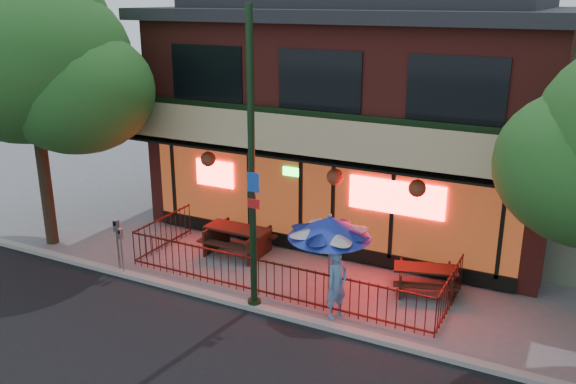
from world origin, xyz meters
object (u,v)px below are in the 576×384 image
Objects in this scene: picnic_table_left at (238,236)px; parking_meter_far at (117,237)px; street_light at (252,182)px; pedestrian at (337,284)px; parking_meter_near at (121,244)px; picnic_table_right at (425,276)px; patio_umbrella at (330,227)px; street_tree_left at (32,52)px.

parking_meter_far reaches higher than picnic_table_left.
parking_meter_far is (-4.20, 0.00, -2.12)m from street_light.
pedestrian reaches higher than parking_meter_far.
parking_meter_near is (-4.00, -0.08, -2.25)m from street_light.
picnic_table_left is at bearing -179.01° from picnic_table_right.
patio_umbrella is at bearing -22.83° from picnic_table_left.
pedestrian is at bearing 4.67° from parking_meter_far.
pedestrian is (9.38, -0.29, -4.83)m from street_tree_left.
parking_meter_far reaches higher than picnic_table_right.
patio_umbrella is 5.83m from parking_meter_far.
picnic_table_right is (5.47, 0.09, -0.09)m from picnic_table_left.
street_tree_left is 4.81× the size of pedestrian.
street_tree_left reaches higher than pedestrian.
pedestrian is (1.92, 0.50, -2.31)m from street_light.
pedestrian reaches higher than picnic_table_right.
picnic_table_right is at bearing 38.04° from street_light.
patio_umbrella is at bearing 58.46° from pedestrian.
pedestrian is 5.95m from parking_meter_near.
patio_umbrella is 5.67m from parking_meter_near.
street_tree_left is at bearing -177.98° from patio_umbrella.
patio_umbrella is 1.71× the size of parking_meter_near.
street_tree_left is at bearing 108.75° from pedestrian.
picnic_table_right is at bearing 20.34° from parking_meter_near.
pedestrian is at bearing -52.04° from patio_umbrella.
pedestrian reaches higher than picnic_table_left.
patio_umbrella reaches higher than parking_meter_far.
pedestrian is (-1.50, -2.17, 0.40)m from picnic_table_right.
picnic_table_left is 4.06m from patio_umbrella.
picnic_table_right is 0.81× the size of patio_umbrella.
pedestrian is (3.97, -2.08, 0.31)m from picnic_table_left.
parking_meter_near is at bearing 116.10° from pedestrian.
patio_umbrella is at bearing 12.22° from parking_meter_near.
picnic_table_left is (-2.06, 2.58, -2.62)m from street_light.
street_tree_left is at bearing 165.93° from parking_meter_near.
street_tree_left reaches higher than parking_meter_near.
street_light is at bearing -6.04° from street_tree_left.
patio_umbrella is at bearing 11.02° from parking_meter_far.
street_tree_left is 4.36× the size of picnic_table_right.
pedestrian reaches higher than parking_meter_near.
parking_meter_near is (-1.95, -2.66, 0.38)m from picnic_table_left.
street_light is 4.59m from parking_meter_near.
picnic_table_left is at bearing 50.21° from parking_meter_far.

